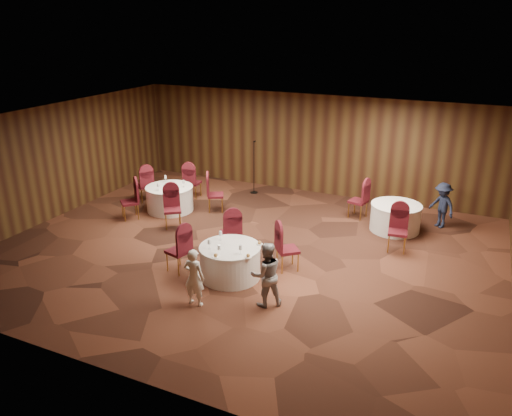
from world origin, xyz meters
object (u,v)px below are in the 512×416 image
at_px(table_left, 170,198).
at_px(woman_b, 266,274).
at_px(man_c, 442,205).
at_px(mic_stand, 254,178).
at_px(table_right, 395,217).
at_px(woman_a, 194,277).
at_px(table_main, 230,262).

height_order(table_left, woman_b, woman_b).
xyz_separation_m(table_left, man_c, (7.49, 2.03, 0.26)).
xyz_separation_m(mic_stand, man_c, (5.87, -0.48, 0.11)).
height_order(table_right, mic_stand, mic_stand).
bearing_deg(woman_b, woman_a, -14.64).
bearing_deg(mic_stand, table_main, -70.43).
bearing_deg(mic_stand, man_c, -4.62).
bearing_deg(table_left, table_main, -39.52).
relative_size(table_main, man_c, 1.06).
relative_size(table_left, mic_stand, 0.80).
bearing_deg(table_left, table_right, 11.29).
height_order(woman_b, man_c, woman_b).
distance_m(table_right, woman_a, 6.27).
distance_m(table_left, woman_a, 5.45).
bearing_deg(table_right, man_c, 34.39).
bearing_deg(table_right, table_main, -124.21).
relative_size(table_main, mic_stand, 0.77).
relative_size(table_right, mic_stand, 0.77).
bearing_deg(man_c, woman_b, -76.92).
height_order(table_left, woman_a, woman_a).
bearing_deg(table_left, mic_stand, 57.14).
bearing_deg(woman_b, table_right, -147.70).
bearing_deg(table_main, table_left, 140.48).
bearing_deg(mic_stand, table_right, -14.35).
height_order(table_main, table_right, same).
xyz_separation_m(table_right, woman_a, (-2.98, -5.51, 0.24)).
relative_size(table_left, table_right, 1.04).
distance_m(woman_a, woman_b, 1.43).
xyz_separation_m(table_left, woman_a, (3.42, -4.23, 0.24)).
xyz_separation_m(table_right, mic_stand, (-4.78, 1.22, 0.15)).
height_order(table_main, woman_b, woman_b).
distance_m(mic_stand, man_c, 5.89).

